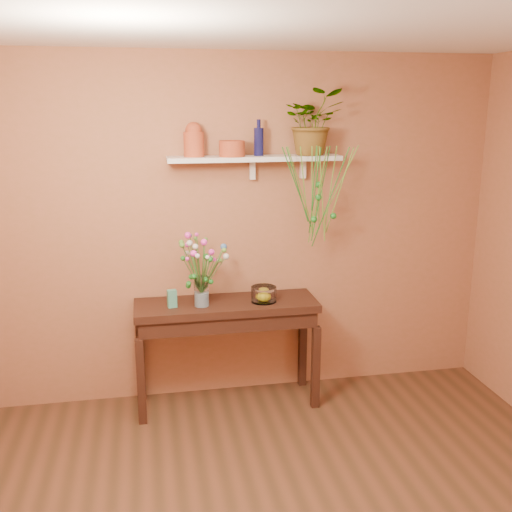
{
  "coord_description": "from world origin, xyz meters",
  "views": [
    {
      "loc": [
        -0.77,
        -2.52,
        2.31
      ],
      "look_at": [
        0.0,
        1.55,
        1.25
      ],
      "focal_mm": 41.66,
      "sensor_mm": 36.0,
      "label": 1
    }
  ],
  "objects_px": {
    "sideboard": "(226,317)",
    "bouquet": "(201,257)",
    "spider_plant": "(313,122)",
    "terracotta_jug": "(194,140)",
    "blue_bottle": "(259,141)",
    "glass_vase": "(202,294)",
    "glass_bowl": "(264,295)"
  },
  "relations": [
    {
      "from": "sideboard",
      "to": "bouquet",
      "type": "bearing_deg",
      "value": -159.13
    },
    {
      "from": "spider_plant",
      "to": "sideboard",
      "type": "bearing_deg",
      "value": -170.77
    },
    {
      "from": "terracotta_jug",
      "to": "blue_bottle",
      "type": "height_order",
      "value": "blue_bottle"
    },
    {
      "from": "glass_vase",
      "to": "glass_bowl",
      "type": "distance_m",
      "value": 0.48
    },
    {
      "from": "sideboard",
      "to": "terracotta_jug",
      "type": "relative_size",
      "value": 5.58
    },
    {
      "from": "glass_vase",
      "to": "terracotta_jug",
      "type": "bearing_deg",
      "value": 94.03
    },
    {
      "from": "spider_plant",
      "to": "blue_bottle",
      "type": "bearing_deg",
      "value": 178.59
    },
    {
      "from": "sideboard",
      "to": "blue_bottle",
      "type": "xyz_separation_m",
      "value": [
        0.28,
        0.12,
        1.32
      ]
    },
    {
      "from": "glass_vase",
      "to": "sideboard",
      "type": "bearing_deg",
      "value": 16.19
    },
    {
      "from": "terracotta_jug",
      "to": "spider_plant",
      "type": "relative_size",
      "value": 0.51
    },
    {
      "from": "terracotta_jug",
      "to": "blue_bottle",
      "type": "distance_m",
      "value": 0.48
    },
    {
      "from": "glass_vase",
      "to": "bouquet",
      "type": "xyz_separation_m",
      "value": [
        -0.0,
        -0.02,
        0.29
      ]
    },
    {
      "from": "glass_bowl",
      "to": "sideboard",
      "type": "bearing_deg",
      "value": 171.54
    },
    {
      "from": "blue_bottle",
      "to": "glass_bowl",
      "type": "relative_size",
      "value": 1.37
    },
    {
      "from": "bouquet",
      "to": "glass_bowl",
      "type": "relative_size",
      "value": 2.51
    },
    {
      "from": "blue_bottle",
      "to": "bouquet",
      "type": "bearing_deg",
      "value": -157.36
    },
    {
      "from": "glass_bowl",
      "to": "terracotta_jug",
      "type": "bearing_deg",
      "value": 160.78
    },
    {
      "from": "sideboard",
      "to": "glass_bowl",
      "type": "height_order",
      "value": "glass_bowl"
    },
    {
      "from": "terracotta_jug",
      "to": "blue_bottle",
      "type": "xyz_separation_m",
      "value": [
        0.48,
        -0.01,
        -0.01
      ]
    },
    {
      "from": "terracotta_jug",
      "to": "bouquet",
      "type": "bearing_deg",
      "value": -86.51
    },
    {
      "from": "terracotta_jug",
      "to": "bouquet",
      "type": "xyz_separation_m",
      "value": [
        0.01,
        -0.2,
        -0.83
      ]
    },
    {
      "from": "sideboard",
      "to": "glass_bowl",
      "type": "distance_m",
      "value": 0.34
    },
    {
      "from": "terracotta_jug",
      "to": "spider_plant",
      "type": "height_order",
      "value": "spider_plant"
    },
    {
      "from": "spider_plant",
      "to": "glass_vase",
      "type": "xyz_separation_m",
      "value": [
        -0.88,
        -0.17,
        -1.24
      ]
    },
    {
      "from": "sideboard",
      "to": "glass_bowl",
      "type": "relative_size",
      "value": 7.18
    },
    {
      "from": "bouquet",
      "to": "spider_plant",
      "type": "bearing_deg",
      "value": 11.89
    },
    {
      "from": "bouquet",
      "to": "terracotta_jug",
      "type": "bearing_deg",
      "value": 93.49
    },
    {
      "from": "blue_bottle",
      "to": "bouquet",
      "type": "height_order",
      "value": "blue_bottle"
    },
    {
      "from": "sideboard",
      "to": "glass_vase",
      "type": "height_order",
      "value": "glass_vase"
    },
    {
      "from": "sideboard",
      "to": "spider_plant",
      "type": "bearing_deg",
      "value": 9.23
    },
    {
      "from": "bouquet",
      "to": "sideboard",
      "type": "bearing_deg",
      "value": 20.87
    },
    {
      "from": "sideboard",
      "to": "spider_plant",
      "type": "xyz_separation_m",
      "value": [
        0.69,
        0.11,
        1.46
      ]
    }
  ]
}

